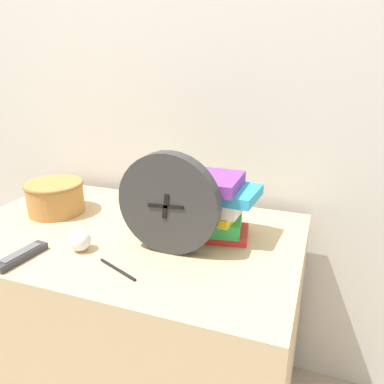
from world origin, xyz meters
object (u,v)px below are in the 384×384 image
(book_stack, at_px, (212,205))
(crumpled_paper_ball, at_px, (80,241))
(basket, at_px, (55,196))
(pen, at_px, (118,269))
(tv_remote, at_px, (21,256))
(desk_clock, at_px, (169,204))

(book_stack, distance_m, crumpled_paper_ball, 0.40)
(basket, height_order, pen, basket)
(tv_remote, xyz_separation_m, pen, (0.28, 0.04, -0.01))
(desk_clock, xyz_separation_m, book_stack, (0.08, 0.14, -0.04))
(tv_remote, bearing_deg, book_stack, 35.92)
(desk_clock, height_order, basket, desk_clock)
(desk_clock, distance_m, crumpled_paper_ball, 0.28)
(desk_clock, relative_size, tv_remote, 1.83)
(basket, relative_size, pen, 1.48)
(book_stack, distance_m, tv_remote, 0.56)
(desk_clock, relative_size, pen, 2.13)
(desk_clock, distance_m, tv_remote, 0.43)
(desk_clock, relative_size, book_stack, 1.11)
(tv_remote, distance_m, pen, 0.28)
(book_stack, bearing_deg, pen, -120.54)
(basket, relative_size, tv_remote, 1.27)
(desk_clock, distance_m, basket, 0.52)
(basket, bearing_deg, desk_clock, -14.36)
(book_stack, height_order, tv_remote, book_stack)
(desk_clock, height_order, tv_remote, desk_clock)
(crumpled_paper_ball, distance_m, pen, 0.17)
(desk_clock, height_order, crumpled_paper_ball, desk_clock)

